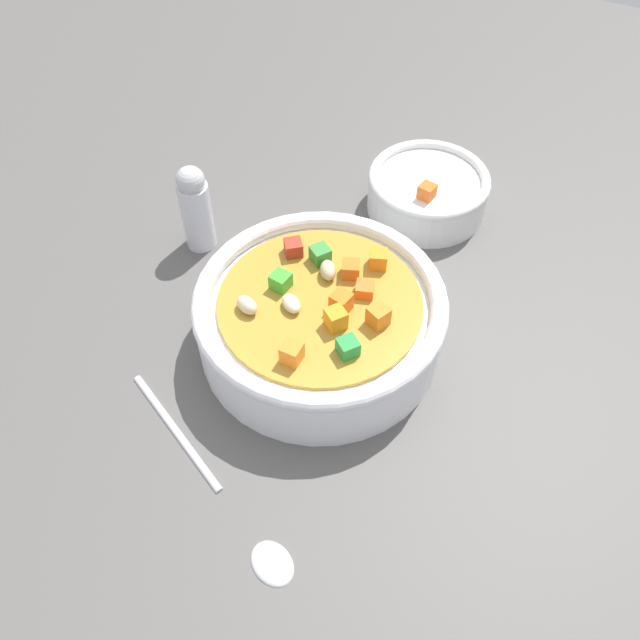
# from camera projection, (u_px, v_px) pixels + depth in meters

# --- Properties ---
(ground_plane) EXTENTS (1.40, 1.40, 0.02)m
(ground_plane) POSITION_uv_depth(u_px,v_px,m) (320.00, 349.00, 0.55)
(ground_plane) COLOR #565451
(soup_bowl_main) EXTENTS (0.20, 0.20, 0.07)m
(soup_bowl_main) POSITION_uv_depth(u_px,v_px,m) (320.00, 317.00, 0.52)
(soup_bowl_main) COLOR white
(soup_bowl_main) RESTS_ON ground_plane
(spoon) EXTENTS (0.19, 0.10, 0.01)m
(spoon) POSITION_uv_depth(u_px,v_px,m) (232.00, 507.00, 0.45)
(spoon) COLOR silver
(spoon) RESTS_ON ground_plane
(side_bowl_small) EXTENTS (0.11, 0.11, 0.05)m
(side_bowl_small) POSITION_uv_depth(u_px,v_px,m) (428.00, 191.00, 0.63)
(side_bowl_small) COLOR white
(side_bowl_small) RESTS_ON ground_plane
(pepper_shaker) EXTENTS (0.03, 0.03, 0.09)m
(pepper_shaker) POSITION_uv_depth(u_px,v_px,m) (196.00, 208.00, 0.59)
(pepper_shaker) COLOR silver
(pepper_shaker) RESTS_ON ground_plane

